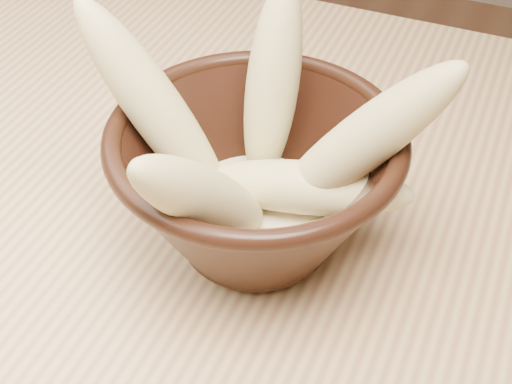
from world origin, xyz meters
TOP-DOWN VIEW (x-y plane):
  - table at (0.00, 0.00)m, footprint 1.20×0.80m
  - bowl at (0.19, -0.04)m, footprint 0.23×0.23m
  - milk_puddle at (0.19, -0.04)m, footprint 0.13×0.13m
  - banana_upright at (0.18, 0.02)m, footprint 0.05×0.10m
  - banana_left at (0.11, -0.05)m, footprint 0.15×0.05m
  - banana_right at (0.27, -0.02)m, footprint 0.16×0.07m
  - banana_across at (0.23, -0.03)m, footprint 0.18×0.08m
  - banana_front at (0.18, -0.11)m, footprint 0.08×0.15m

SIDE VIEW (x-z plane):
  - table at x=0.00m, z-range 0.30..1.05m
  - milk_puddle at x=0.19m, z-range 0.78..0.80m
  - bowl at x=0.19m, z-range 0.76..0.88m
  - banana_across at x=0.23m, z-range 0.80..0.85m
  - banana_front at x=0.18m, z-range 0.78..0.94m
  - banana_right at x=0.27m, z-range 0.78..0.96m
  - banana_upright at x=0.18m, z-range 0.79..0.96m
  - banana_left at x=0.11m, z-range 0.78..0.97m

